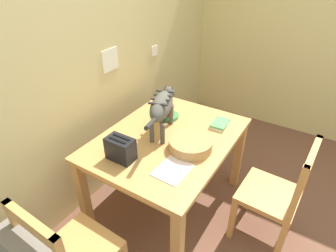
{
  "coord_description": "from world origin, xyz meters",
  "views": [
    {
      "loc": [
        -1.51,
        0.03,
        2.01
      ],
      "look_at": [
        0.04,
        1.0,
        0.86
      ],
      "focal_mm": 29.6,
      "sensor_mm": 36.0,
      "label": 1
    }
  ],
  "objects_px": {
    "wooden_chair_near": "(275,195)",
    "magazine": "(173,170)",
    "cat": "(162,106)",
    "coffee_mug": "(169,110)",
    "wicker_basket": "(190,144)",
    "toaster": "(121,149)",
    "saucer_bowl": "(169,116)",
    "book_stack": "(220,124)",
    "dining_table": "(168,146)"
  },
  "relations": [
    {
      "from": "wicker_basket",
      "to": "toaster",
      "type": "height_order",
      "value": "toaster"
    },
    {
      "from": "magazine",
      "to": "cat",
      "type": "bearing_deg",
      "value": 43.34
    },
    {
      "from": "wicker_basket",
      "to": "book_stack",
      "type": "bearing_deg",
      "value": -8.42
    },
    {
      "from": "book_stack",
      "to": "toaster",
      "type": "xyz_separation_m",
      "value": [
        -0.78,
        0.42,
        0.07
      ]
    },
    {
      "from": "wooden_chair_near",
      "to": "book_stack",
      "type": "bearing_deg",
      "value": 70.71
    },
    {
      "from": "toaster",
      "to": "wooden_chair_near",
      "type": "xyz_separation_m",
      "value": [
        0.54,
        -1.0,
        -0.38
      ]
    },
    {
      "from": "saucer_bowl",
      "to": "book_stack",
      "type": "height_order",
      "value": "book_stack"
    },
    {
      "from": "cat",
      "to": "magazine",
      "type": "relative_size",
      "value": 2.67
    },
    {
      "from": "cat",
      "to": "coffee_mug",
      "type": "height_order",
      "value": "cat"
    },
    {
      "from": "magazine",
      "to": "wicker_basket",
      "type": "distance_m",
      "value": 0.28
    },
    {
      "from": "coffee_mug",
      "to": "wicker_basket",
      "type": "distance_m",
      "value": 0.49
    },
    {
      "from": "dining_table",
      "to": "coffee_mug",
      "type": "bearing_deg",
      "value": 30.25
    },
    {
      "from": "magazine",
      "to": "toaster",
      "type": "height_order",
      "value": "toaster"
    },
    {
      "from": "book_stack",
      "to": "wicker_basket",
      "type": "relative_size",
      "value": 0.59
    },
    {
      "from": "wicker_basket",
      "to": "cat",
      "type": "bearing_deg",
      "value": 72.96
    },
    {
      "from": "coffee_mug",
      "to": "magazine",
      "type": "distance_m",
      "value": 0.71
    },
    {
      "from": "cat",
      "to": "toaster",
      "type": "height_order",
      "value": "cat"
    },
    {
      "from": "dining_table",
      "to": "toaster",
      "type": "distance_m",
      "value": 0.47
    },
    {
      "from": "wicker_basket",
      "to": "wooden_chair_near",
      "type": "bearing_deg",
      "value": -73.84
    },
    {
      "from": "saucer_bowl",
      "to": "toaster",
      "type": "xyz_separation_m",
      "value": [
        -0.67,
        -0.02,
        0.07
      ]
    },
    {
      "from": "saucer_bowl",
      "to": "toaster",
      "type": "relative_size",
      "value": 0.88
    },
    {
      "from": "dining_table",
      "to": "toaster",
      "type": "relative_size",
      "value": 6.28
    },
    {
      "from": "coffee_mug",
      "to": "toaster",
      "type": "xyz_separation_m",
      "value": [
        -0.67,
        -0.02,
        0.01
      ]
    },
    {
      "from": "cat",
      "to": "coffee_mug",
      "type": "xyz_separation_m",
      "value": [
        0.22,
        0.07,
        -0.16
      ]
    },
    {
      "from": "coffee_mug",
      "to": "book_stack",
      "type": "height_order",
      "value": "coffee_mug"
    },
    {
      "from": "cat",
      "to": "magazine",
      "type": "bearing_deg",
      "value": -67.59
    },
    {
      "from": "toaster",
      "to": "cat",
      "type": "bearing_deg",
      "value": -6.79
    },
    {
      "from": "book_stack",
      "to": "magazine",
      "type": "bearing_deg",
      "value": 175.98
    },
    {
      "from": "coffee_mug",
      "to": "saucer_bowl",
      "type": "bearing_deg",
      "value": 180.0
    },
    {
      "from": "cat",
      "to": "toaster",
      "type": "distance_m",
      "value": 0.48
    },
    {
      "from": "cat",
      "to": "wicker_basket",
      "type": "height_order",
      "value": "cat"
    },
    {
      "from": "cat",
      "to": "saucer_bowl",
      "type": "relative_size",
      "value": 3.8
    },
    {
      "from": "saucer_bowl",
      "to": "coffee_mug",
      "type": "height_order",
      "value": "coffee_mug"
    },
    {
      "from": "coffee_mug",
      "to": "wicker_basket",
      "type": "xyz_separation_m",
      "value": [
        -0.31,
        -0.38,
        -0.03
      ]
    },
    {
      "from": "wicker_basket",
      "to": "coffee_mug",
      "type": "bearing_deg",
      "value": 50.59
    },
    {
      "from": "saucer_bowl",
      "to": "coffee_mug",
      "type": "xyz_separation_m",
      "value": [
        0.0,
        0.0,
        0.06
      ]
    },
    {
      "from": "wooden_chair_near",
      "to": "magazine",
      "type": "bearing_deg",
      "value": 129.21
    },
    {
      "from": "cat",
      "to": "wicker_basket",
      "type": "bearing_deg",
      "value": -35.68
    },
    {
      "from": "saucer_bowl",
      "to": "coffee_mug",
      "type": "bearing_deg",
      "value": 0.0
    },
    {
      "from": "magazine",
      "to": "wicker_basket",
      "type": "relative_size",
      "value": 0.77
    },
    {
      "from": "magazine",
      "to": "wooden_chair_near",
      "type": "height_order",
      "value": "wooden_chair_near"
    },
    {
      "from": "dining_table",
      "to": "magazine",
      "type": "height_order",
      "value": "magazine"
    },
    {
      "from": "coffee_mug",
      "to": "magazine",
      "type": "xyz_separation_m",
      "value": [
        -0.59,
        -0.39,
        -0.07
      ]
    },
    {
      "from": "cat",
      "to": "coffee_mug",
      "type": "bearing_deg",
      "value": 89.73
    },
    {
      "from": "saucer_bowl",
      "to": "wooden_chair_near",
      "type": "bearing_deg",
      "value": -97.05
    },
    {
      "from": "saucer_bowl",
      "to": "dining_table",
      "type": "bearing_deg",
      "value": -149.43
    },
    {
      "from": "magazine",
      "to": "toaster",
      "type": "distance_m",
      "value": 0.39
    },
    {
      "from": "cat",
      "to": "wooden_chair_near",
      "type": "bearing_deg",
      "value": -13.22
    },
    {
      "from": "saucer_bowl",
      "to": "wooden_chair_near",
      "type": "xyz_separation_m",
      "value": [
        -0.13,
        -1.02,
        -0.31
      ]
    },
    {
      "from": "magazine",
      "to": "saucer_bowl",
      "type": "bearing_deg",
      "value": 36.28
    }
  ]
}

